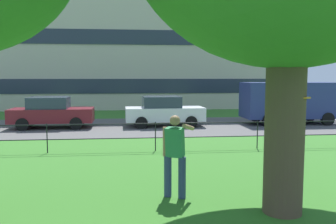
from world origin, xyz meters
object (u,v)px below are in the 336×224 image
at_px(person_thrower, 175,153).
at_px(car_white_far_left, 164,111).
at_px(car_maroon_far_right, 52,112).
at_px(panel_van_center, 289,100).
at_px(apartment_building_background, 101,20).
at_px(frisbee, 303,98).

xyz_separation_m(person_thrower, car_white_far_left, (0.77, 10.86, -0.17)).
relative_size(car_maroon_far_right, car_white_far_left, 1.00).
height_order(panel_van_center, apartment_building_background, apartment_building_background).
xyz_separation_m(person_thrower, frisbee, (2.14, -1.24, 1.23)).
distance_m(person_thrower, car_white_far_left, 10.89).
bearing_deg(person_thrower, apartment_building_background, 97.93).
bearing_deg(car_maroon_far_right, car_white_far_left, 0.44).
relative_size(car_white_far_left, panel_van_center, 0.81).
relative_size(person_thrower, panel_van_center, 0.35).
height_order(frisbee, panel_van_center, panel_van_center).
height_order(person_thrower, panel_van_center, panel_van_center).
bearing_deg(panel_van_center, car_maroon_far_right, -178.49).
xyz_separation_m(frisbee, car_maroon_far_right, (-6.99, 12.06, -1.40)).
bearing_deg(panel_van_center, frisbee, -113.95).
relative_size(frisbee, apartment_building_background, 0.01).
bearing_deg(person_thrower, frisbee, -30.10).
distance_m(person_thrower, apartment_building_background, 26.22).
distance_m(person_thrower, car_maroon_far_right, 11.86).
distance_m(frisbee, car_maroon_far_right, 14.01).
height_order(frisbee, car_maroon_far_right, frisbee).
bearing_deg(car_maroon_far_right, frisbee, -59.88).
xyz_separation_m(panel_van_center, apartment_building_background, (-11.14, 13.99, 6.26)).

